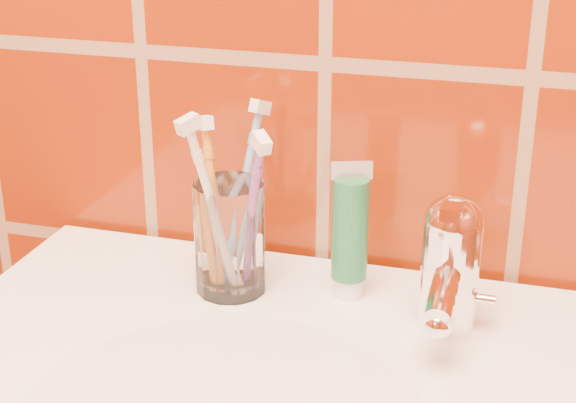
% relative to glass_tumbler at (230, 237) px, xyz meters
% --- Properties ---
extents(glass_tumbler, '(0.07, 0.07, 0.10)m').
position_rel_glass_tumbler_xyz_m(glass_tumbler, '(0.00, 0.00, 0.00)').
color(glass_tumbler, white).
rests_on(glass_tumbler, pedestal_sink).
extents(toothpaste_tube, '(0.04, 0.03, 0.13)m').
position_rel_glass_tumbler_xyz_m(toothpaste_tube, '(0.10, 0.02, 0.01)').
color(toothpaste_tube, white).
rests_on(toothpaste_tube, pedestal_sink).
extents(faucet, '(0.05, 0.11, 0.12)m').
position_rel_glass_tumbler_xyz_m(faucet, '(0.20, -0.01, 0.01)').
color(faucet, white).
rests_on(faucet, pedestal_sink).
extents(toothbrush_0, '(0.09, 0.14, 0.19)m').
position_rel_glass_tumbler_xyz_m(toothbrush_0, '(0.00, 0.03, 0.03)').
color(toothbrush_0, '#719DC9').
rests_on(toothbrush_0, glass_tumbler).
extents(toothbrush_1, '(0.12, 0.13, 0.18)m').
position_rel_glass_tumbler_xyz_m(toothbrush_1, '(0.02, -0.01, 0.03)').
color(toothbrush_1, '#87499D').
rests_on(toothbrush_1, glass_tumbler).
extents(toothbrush_2, '(0.10, 0.12, 0.19)m').
position_rel_glass_tumbler_xyz_m(toothbrush_2, '(-0.01, -0.02, 0.04)').
color(toothbrush_2, white).
rests_on(toothbrush_2, glass_tumbler).
extents(toothbrush_3, '(0.09, 0.10, 0.17)m').
position_rel_glass_tumbler_xyz_m(toothbrush_3, '(-0.02, 0.01, 0.03)').
color(toothbrush_3, orange).
rests_on(toothbrush_3, glass_tumbler).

